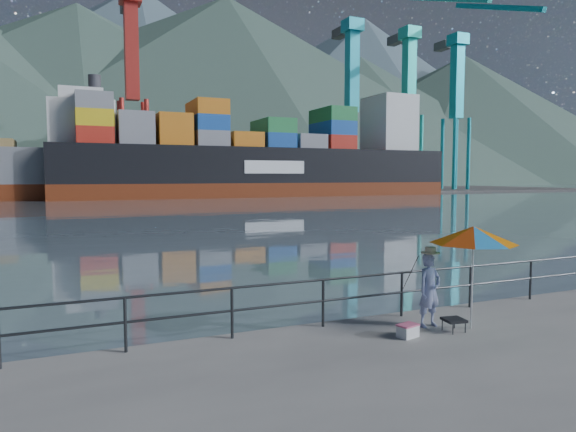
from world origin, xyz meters
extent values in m
cube|color=slate|center=(0.00, 130.00, 0.00)|extent=(500.00, 280.00, 0.00)
cube|color=#514F4C|center=(10.00, 93.00, 0.00)|extent=(200.00, 40.00, 0.40)
cylinder|color=#2D3033|center=(0.00, 1.70, 1.00)|extent=(22.00, 0.05, 0.05)
cylinder|color=#2D3033|center=(0.00, 1.70, 0.55)|extent=(22.00, 0.05, 0.05)
cube|color=#2D3033|center=(0.00, 1.70, 0.50)|extent=(22.00, 0.06, 1.00)
cone|color=#385147|center=(0.00, 205.00, 34.00)|extent=(282.88, 282.88, 68.00)
cone|color=#385147|center=(60.00, 210.00, 40.00)|extent=(332.80, 332.80, 80.00)
cone|color=#385147|center=(130.00, 215.00, 31.00)|extent=(257.92, 257.92, 62.00)
cone|color=#385147|center=(200.00, 220.00, 35.00)|extent=(291.20, 291.20, 70.00)
cube|color=orange|center=(10.00, 92.00, 3.90)|extent=(6.00, 2.40, 7.80)
cube|color=yellow|center=(16.50, 92.00, 1.30)|extent=(6.00, 2.40, 2.60)
cube|color=gray|center=(23.00, 92.00, 2.60)|extent=(6.00, 2.40, 5.20)
cube|color=#267F3F|center=(29.50, 92.00, 3.90)|extent=(6.00, 2.40, 7.80)
cube|color=#194CA5|center=(36.00, 92.00, 1.30)|extent=(6.00, 2.40, 2.60)
cube|color=orange|center=(42.50, 92.00, 2.60)|extent=(6.00, 2.40, 5.20)
cube|color=yellow|center=(49.00, 92.00, 1.30)|extent=(6.00, 2.40, 2.60)
cube|color=orange|center=(55.50, 92.00, 2.60)|extent=(6.00, 2.40, 5.20)
cube|color=#194CA5|center=(62.00, 92.00, 1.30)|extent=(6.00, 2.40, 2.60)
cube|color=#194CA5|center=(10.00, 95.00, 3.90)|extent=(6.00, 2.40, 7.80)
cube|color=yellow|center=(16.50, 95.00, 2.60)|extent=(6.00, 2.40, 5.20)
cube|color=gray|center=(23.00, 95.00, 1.30)|extent=(6.00, 2.40, 2.60)
cube|color=#194CA5|center=(29.50, 95.00, 2.60)|extent=(6.00, 2.40, 5.20)
cube|color=gray|center=(36.00, 95.00, 2.60)|extent=(6.00, 2.40, 5.20)
cube|color=red|center=(42.50, 95.00, 2.60)|extent=(6.00, 2.40, 5.20)
cube|color=#194CA5|center=(49.00, 95.00, 3.90)|extent=(6.00, 2.40, 7.80)
cube|color=yellow|center=(55.50, 95.00, 1.30)|extent=(6.00, 2.40, 2.60)
cube|color=#267F3F|center=(62.00, 95.00, 3.90)|extent=(6.00, 2.40, 7.80)
cube|color=gray|center=(10.00, 98.00, 3.90)|extent=(6.00, 2.40, 7.80)
imported|color=#374B97|center=(1.06, 0.81, 0.78)|extent=(0.60, 0.43, 1.55)
cylinder|color=white|center=(1.77, 0.34, 0.98)|extent=(0.04, 0.04, 1.97)
cone|color=#248CD6|center=(1.77, 0.34, 1.97)|extent=(1.89, 1.89, 0.36)
cube|color=black|center=(1.30, 0.32, 0.24)|extent=(0.46, 0.46, 0.05)
cube|color=#2D3033|center=(1.30, 0.32, 0.11)|extent=(0.34, 0.34, 0.21)
cube|color=silver|center=(0.21, 0.39, 0.11)|extent=(0.45, 0.36, 0.23)
cylinder|color=black|center=(1.28, 1.80, 0.00)|extent=(0.69, 1.51, 1.16)
cube|color=silver|center=(-3.50, 74.49, 10.50)|extent=(9.00, 8.10, 7.00)
cube|color=#652610|center=(24.22, 72.36, 0.75)|extent=(65.31, 10.89, 2.50)
cube|color=black|center=(24.22, 72.36, 4.80)|extent=(65.31, 10.89, 5.60)
cube|color=silver|center=(49.04, 72.36, 12.60)|extent=(7.00, 8.71, 10.00)
camera|label=1|loc=(-5.91, -7.76, 3.19)|focal=32.00mm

